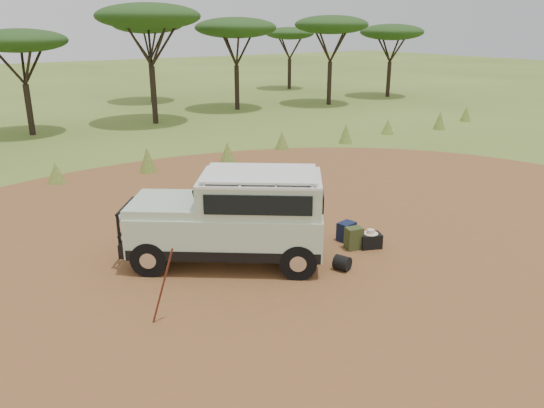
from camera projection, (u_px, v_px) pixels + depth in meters
ground at (297, 258)px, 11.85m from camera, size 140.00×140.00×0.00m
dirt_clearing at (297, 258)px, 11.85m from camera, size 23.00×23.00×0.01m
grass_fringe at (152, 161)px, 18.57m from camera, size 36.60×1.60×0.90m
acacia_treeline at (71, 26)px, 26.19m from camera, size 46.70×13.20×6.26m
safari_vehicle at (234, 220)px, 11.35m from camera, size 4.34×3.83×2.06m
walking_staff at (163, 286)px, 9.08m from camera, size 0.40×0.27×1.42m
backpack_black at (292, 252)px, 11.48m from camera, size 0.45×0.36×0.56m
backpack_navy at (310, 247)px, 11.77m from camera, size 0.43×0.34×0.52m
backpack_olive at (354, 238)px, 12.27m from camera, size 0.43×0.35×0.53m
duffel_navy at (346, 231)px, 12.76m from camera, size 0.46×0.38×0.46m
hard_case at (370, 241)px, 12.37m from camera, size 0.59×0.51×0.35m
stuff_sack at (342, 263)px, 11.25m from camera, size 0.42×0.42×0.32m
safari_hat at (371, 232)px, 12.30m from camera, size 0.35×0.35×0.10m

